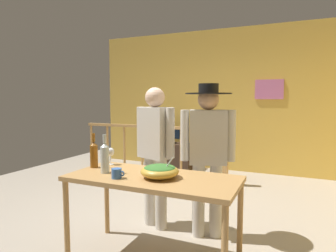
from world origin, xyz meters
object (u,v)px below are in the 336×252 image
tv_console (171,156)px  flat_screen_tv (171,133)px  wine_bottle_amber (94,154)px  mug_blue (117,173)px  framed_picture (269,89)px  wine_glass (111,153)px  wine_bottle_clear (105,157)px  serving_table (153,185)px  stair_railing (172,145)px  person_standing_right (208,147)px  person_standing_left (155,146)px  salad_bowl (160,171)px

tv_console → flat_screen_tv: size_ratio=1.97×
flat_screen_tv → wine_bottle_amber: bearing=-80.0°
mug_blue → framed_picture: bearing=76.9°
flat_screen_tv → wine_glass: bearing=-78.1°
flat_screen_tv → wine_bottle_clear: wine_bottle_clear is taller
serving_table → mug_blue: mug_blue is taller
tv_console → flat_screen_tv: 0.48m
framed_picture → serving_table: framed_picture is taller
stair_railing → person_standing_right: person_standing_right is taller
wine_bottle_clear → person_standing_left: person_standing_left is taller
salad_bowl → wine_bottle_clear: 0.54m
tv_console → person_standing_left: size_ratio=0.57×
wine_bottle_amber → person_standing_left: person_standing_left is taller
wine_bottle_clear → mug_blue: 0.26m
wine_bottle_amber → person_standing_right: person_standing_right is taller
serving_table → person_standing_right: size_ratio=0.93×
salad_bowl → wine_glass: size_ratio=1.88×
salad_bowl → person_standing_right: bearing=71.9°
tv_console → serving_table: size_ratio=0.60×
stair_railing → mug_blue: 2.86m
tv_console → wine_glass: bearing=-78.2°
serving_table → salad_bowl: 0.16m
person_standing_left → tv_console: bearing=-50.8°
stair_railing → wine_bottle_amber: wine_bottle_amber is taller
framed_picture → flat_screen_tv: (-1.89, -0.32, -0.89)m
tv_console → salad_bowl: salad_bowl is taller
tv_console → wine_glass: (0.65, -3.10, 0.64)m
wine_bottle_amber → person_standing_left: size_ratio=0.22×
wine_glass → wine_bottle_clear: 0.33m
framed_picture → serving_table: bearing=-100.0°
serving_table → salad_bowl: (0.08, -0.02, 0.14)m
wine_glass → wine_bottle_clear: (0.15, -0.30, 0.02)m
person_standing_right → flat_screen_tv: bearing=-79.2°
mug_blue → tv_console: bearing=105.9°
flat_screen_tv → serving_table: size_ratio=0.30×
stair_railing → tv_console: 0.89m
wine_bottle_clear → mug_blue: (0.21, -0.12, -0.10)m
framed_picture → wine_bottle_amber: size_ratio=1.51×
wine_glass → person_standing_left: size_ratio=0.11×
serving_table → stair_railing: bearing=109.6°
flat_screen_tv → mug_blue: flat_screen_tv is taller
person_standing_left → serving_table: bearing=134.2°
framed_picture → stair_railing: bearing=-146.5°
framed_picture → flat_screen_tv: size_ratio=1.13×
stair_railing → flat_screen_tv: bearing=114.6°
wine_glass → person_standing_right: 1.00m
stair_railing → wine_bottle_amber: size_ratio=8.42×
person_standing_left → wine_bottle_clear: bearing=98.2°
tv_console → wine_bottle_clear: size_ratio=2.55×
stair_railing → serving_table: (0.92, -2.59, 0.09)m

